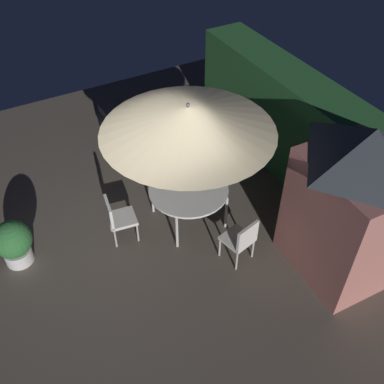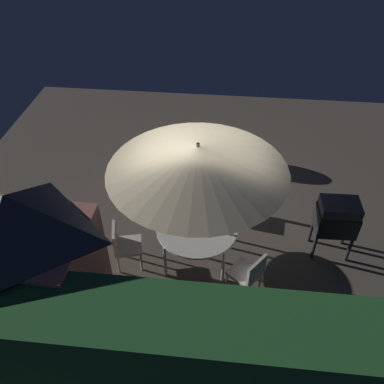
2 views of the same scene
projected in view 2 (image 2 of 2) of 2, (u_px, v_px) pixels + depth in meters
The scene contains 10 objects.
ground_plane at pixel (204, 221), 8.23m from camera, with size 11.00×11.00×0.00m, color brown.
hedge_backdrop at pixel (182, 363), 4.91m from camera, with size 6.14×0.90×2.07m.
garden_shed at pixel (32, 270), 5.52m from camera, with size 1.80×1.50×2.76m.
patio_table at pixel (197, 229), 7.08m from camera, with size 1.43×1.43×0.76m.
patio_umbrella at pixel (198, 159), 6.09m from camera, with size 2.84×2.84×2.51m.
bbq_grill at pixel (337, 218), 7.09m from camera, with size 0.71×0.52×1.20m.
chair_near_shed at pixel (123, 244), 7.07m from camera, with size 0.56×0.56×0.90m.
chair_far_side at pixel (249, 273), 6.59m from camera, with size 0.65×0.65×0.90m.
chair_toward_hedge at pixel (212, 190), 8.17m from camera, with size 0.52×0.53×0.90m.
potted_plant_by_shed at pixel (231, 146), 9.48m from camera, with size 0.64×0.64×0.86m.
Camera 2 is at (-0.37, 5.85, 5.81)m, focal length 37.90 mm.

